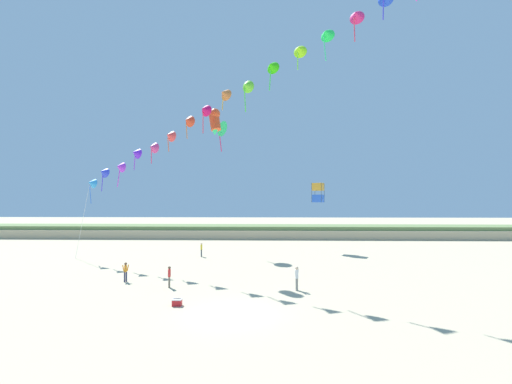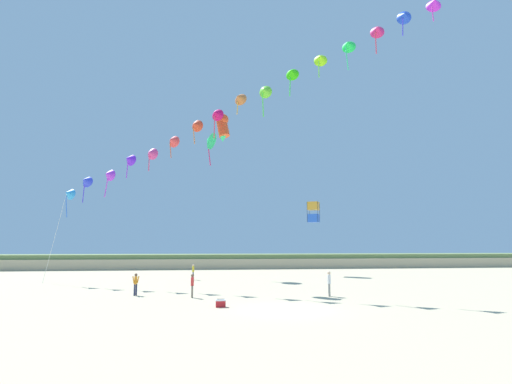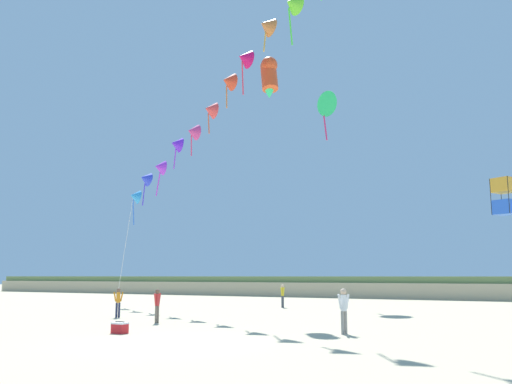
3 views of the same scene
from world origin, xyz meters
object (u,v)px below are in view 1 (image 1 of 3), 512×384
Objects in this scene: person_near_left at (201,249)px; large_kite_low_lead at (215,121)px; large_kite_mid_trail at (318,193)px; person_far_left at (126,271)px; large_kite_high_solo at (220,128)px; beach_cooler at (177,302)px; person_near_right at (169,275)px; person_mid_center at (297,277)px.

person_near_left is 15.33m from large_kite_low_lead.
large_kite_mid_trail is at bearing 46.33° from large_kite_low_lead.
person_far_left is 0.59× the size of large_kite_low_lead.
large_kite_mid_trail is (14.44, 5.40, 6.70)m from person_near_left.
person_far_left is at bearing -106.37° from large_kite_high_solo.
person_far_left is 8.48m from beach_cooler.
large_kite_low_lead reaches higher than person_near_left.
person_far_left is at bearing 157.04° from person_near_right.
person_near_left reaches higher than beach_cooler.
large_kite_high_solo reaches higher than person_near_right.
large_kite_mid_trail reaches higher than person_near_left.
person_near_left reaches higher than person_near_right.
beach_cooler is (-12.35, -24.18, -7.42)m from large_kite_mid_trail.
beach_cooler is (2.09, -18.79, -0.72)m from person_near_left.
person_near_left is 17.83m from person_mid_center.
person_mid_center reaches higher than beach_cooler.
large_kite_high_solo is (-8.34, 19.95, 15.22)m from person_mid_center.
large_kite_low_lead is at bearing -84.74° from large_kite_high_solo.
large_kite_high_solo is at bearing 73.62° from person_near_left.
person_far_left is 23.99m from large_kite_high_solo.
large_kite_mid_trail is at bearing 54.46° from person_near_right.
large_kite_mid_trail is (11.84, 12.40, -6.69)m from large_kite_low_lead.
large_kite_high_solo is at bearing 91.44° from beach_cooler.
large_kite_mid_trail is at bearing 20.49° from person_near_left.
person_mid_center is at bearing -9.36° from person_far_left.
large_kite_mid_trail is at bearing 62.95° from beach_cooler.
large_kite_high_solo reaches higher than person_far_left.
large_kite_low_lead is at bearing 72.82° from person_near_right.
large_kite_mid_trail reaches higher than person_far_left.
large_kite_low_lead reaches higher than person_mid_center.
person_far_left is at bearing 133.37° from beach_cooler.
person_far_left is (-13.54, 2.23, -0.10)m from person_mid_center.
person_mid_center is 13.73m from person_far_left.
beach_cooler is at bearing -92.48° from large_kite_low_lead.
large_kite_mid_trail is at bearing 1.44° from large_kite_high_solo.
large_kite_high_solo is at bearing 73.63° from person_far_left.
large_kite_mid_trail reaches higher than person_near_right.
person_far_left is at bearing -135.18° from large_kite_mid_trail.
large_kite_low_lead is at bearing 87.52° from beach_cooler.
person_near_left is 13.18m from person_far_left.
large_kite_high_solo is at bearing 86.58° from person_near_right.
person_mid_center is 0.41× the size of large_kite_high_solo.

